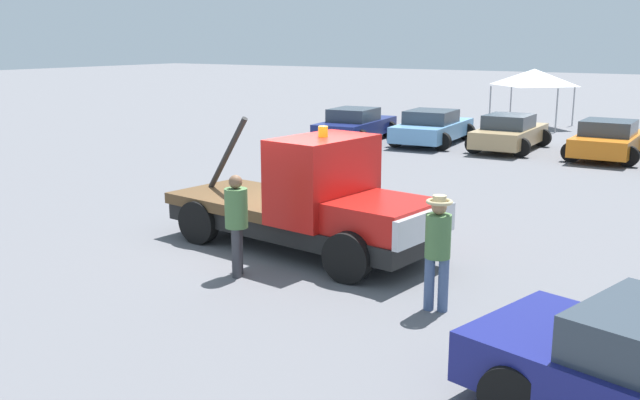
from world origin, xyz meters
TOP-DOWN VIEW (x-y plane):
  - ground_plane at (0.00, 0.00)m, footprint 160.00×160.00m
  - tow_truck at (0.35, -0.04)m, footprint 5.91×2.67m
  - person_near_truck at (3.59, -1.57)m, footprint 0.40×0.40m
  - person_at_hood at (0.01, -1.90)m, footprint 0.40×0.40m
  - parked_car_navy at (-6.65, 13.84)m, footprint 2.72×4.72m
  - parked_car_skyblue at (-3.71, 14.80)m, footprint 2.78×4.85m
  - parked_car_tan at (-0.62, 14.81)m, footprint 2.43×4.38m
  - parked_car_orange at (2.86, 14.78)m, footprint 2.51×4.28m
  - canopy_tent_white at (-2.02, 22.39)m, footprint 3.10×3.10m

SIDE VIEW (x-z plane):
  - ground_plane at x=0.00m, z-range 0.00..0.00m
  - parked_car_tan at x=-0.62m, z-range -0.02..1.32m
  - parked_car_orange at x=2.86m, z-range -0.02..1.32m
  - parked_car_navy at x=-6.65m, z-range -0.02..1.32m
  - parked_car_skyblue at x=-3.71m, z-range -0.02..1.32m
  - tow_truck at x=0.35m, z-range -0.30..2.21m
  - person_at_hood at x=0.01m, z-range 0.14..1.93m
  - person_near_truck at x=3.59m, z-range 0.16..1.96m
  - canopy_tent_white at x=-2.02m, z-range 0.96..3.66m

